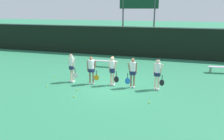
# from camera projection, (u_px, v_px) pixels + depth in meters

# --- Properties ---
(ground_plane) EXTENTS (140.00, 140.00, 0.00)m
(ground_plane) POSITION_uv_depth(u_px,v_px,m) (112.00, 86.00, 12.71)
(ground_plane) COLOR #2D7F56
(fence_windscreen) EXTENTS (60.00, 0.08, 2.78)m
(fence_windscreen) POSITION_uv_depth(u_px,v_px,m) (137.00, 42.00, 19.89)
(fence_windscreen) COLOR black
(fence_windscreen) RESTS_ON ground_plane
(scoreboard) EXTENTS (3.62, 0.15, 5.82)m
(scoreboard) POSITION_uv_depth(u_px,v_px,m) (139.00, 6.00, 20.23)
(scoreboard) COLOR #515156
(scoreboard) RESTS_ON ground_plane
(bench_courtside) EXTENTS (1.99, 0.42, 0.47)m
(bench_courtside) POSITION_uv_depth(u_px,v_px,m) (105.00, 61.00, 16.74)
(bench_courtside) COLOR #B2B2B7
(bench_courtside) RESTS_ON ground_plane
(bench_far) EXTENTS (1.82, 0.57, 0.45)m
(bench_far) POSITION_uv_depth(u_px,v_px,m) (222.00, 68.00, 15.06)
(bench_far) COLOR #B2B2B7
(bench_far) RESTS_ON ground_plane
(player_0) EXTENTS (0.61, 0.34, 1.77)m
(player_0) POSITION_uv_depth(u_px,v_px,m) (72.00, 66.00, 13.08)
(player_0) COLOR beige
(player_0) RESTS_ON ground_plane
(player_1) EXTENTS (0.69, 0.41, 1.67)m
(player_1) POSITION_uv_depth(u_px,v_px,m) (91.00, 68.00, 12.71)
(player_1) COLOR #8C664C
(player_1) RESTS_ON ground_plane
(player_2) EXTENTS (0.61, 0.33, 1.71)m
(player_2) POSITION_uv_depth(u_px,v_px,m) (112.00, 68.00, 12.52)
(player_2) COLOR beige
(player_2) RESTS_ON ground_plane
(player_3) EXTENTS (0.64, 0.36, 1.70)m
(player_3) POSITION_uv_depth(u_px,v_px,m) (133.00, 71.00, 12.13)
(player_3) COLOR #8C664C
(player_3) RESTS_ON ground_plane
(player_4) EXTENTS (0.63, 0.36, 1.74)m
(player_4) POSITION_uv_depth(u_px,v_px,m) (158.00, 71.00, 11.82)
(player_4) COLOR beige
(player_4) RESTS_ON ground_plane
(tennis_ball_0) EXTENTS (0.07, 0.07, 0.07)m
(tennis_ball_0) POSITION_uv_depth(u_px,v_px,m) (149.00, 102.00, 10.33)
(tennis_ball_0) COLOR #CCE033
(tennis_ball_0) RESTS_ON ground_plane
(tennis_ball_1) EXTENTS (0.07, 0.07, 0.07)m
(tennis_ball_1) POSITION_uv_depth(u_px,v_px,m) (77.00, 90.00, 11.95)
(tennis_ball_1) COLOR #CCE033
(tennis_ball_1) RESTS_ON ground_plane
(tennis_ball_2) EXTENTS (0.07, 0.07, 0.07)m
(tennis_ball_2) POSITION_uv_depth(u_px,v_px,m) (74.00, 97.00, 11.02)
(tennis_ball_2) COLOR #CCE033
(tennis_ball_2) RESTS_ON ground_plane
(tennis_ball_3) EXTENTS (0.07, 0.07, 0.07)m
(tennis_ball_3) POSITION_uv_depth(u_px,v_px,m) (55.00, 77.00, 14.12)
(tennis_ball_3) COLOR #CCE033
(tennis_ball_3) RESTS_ON ground_plane
(tennis_ball_4) EXTENTS (0.07, 0.07, 0.07)m
(tennis_ball_4) POSITION_uv_depth(u_px,v_px,m) (76.00, 73.00, 14.97)
(tennis_ball_4) COLOR #CCE033
(tennis_ball_4) RESTS_ON ground_plane
(tennis_ball_5) EXTENTS (0.06, 0.06, 0.06)m
(tennis_ball_5) POSITION_uv_depth(u_px,v_px,m) (47.00, 86.00, 12.55)
(tennis_ball_5) COLOR #CCE033
(tennis_ball_5) RESTS_ON ground_plane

